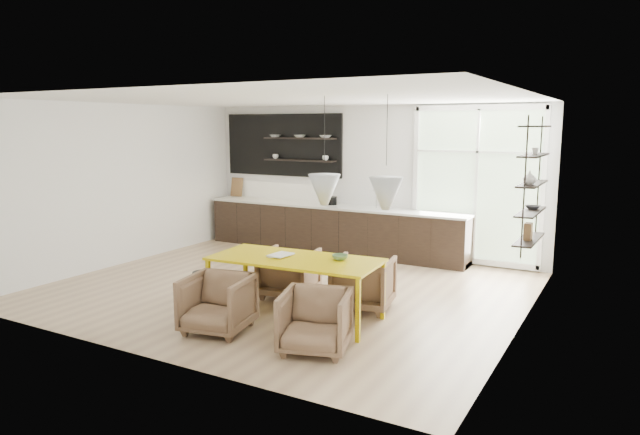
{
  "coord_description": "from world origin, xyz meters",
  "views": [
    {
      "loc": [
        4.65,
        -7.24,
        2.52
      ],
      "look_at": [
        0.27,
        0.6,
        1.06
      ],
      "focal_mm": 32.0,
      "sensor_mm": 36.0,
      "label": 1
    }
  ],
  "objects": [
    {
      "name": "armchair_front_right",
      "position": [
        1.63,
        -1.94,
        0.35
      ],
      "size": [
        0.94,
        0.95,
        0.7
      ],
      "primitive_type": "imported",
      "rotation": [
        0.0,
        0.0,
        0.3
      ],
      "color": "brown",
      "rests_on": "ground"
    },
    {
      "name": "armchair_back_left",
      "position": [
        0.26,
        -0.32,
        0.36
      ],
      "size": [
        0.89,
        0.9,
        0.72
      ],
      "primitive_type": "imported",
      "rotation": [
        0.0,
        0.0,
        3.31
      ],
      "color": "brown",
      "rests_on": "ground"
    },
    {
      "name": "wire_stool",
      "position": [
        -0.73,
        -1.08,
        0.27
      ],
      "size": [
        0.33,
        0.33,
        0.42
      ],
      "rotation": [
        0.0,
        0.0,
        0.06
      ],
      "color": "black",
      "rests_on": "ground"
    },
    {
      "name": "kitchen_run",
      "position": [
        -0.69,
        2.69,
        0.6
      ],
      "size": [
        5.54,
        0.69,
        2.75
      ],
      "color": "black",
      "rests_on": "ground"
    },
    {
      "name": "right_shelving",
      "position": [
        3.36,
        1.17,
        1.65
      ],
      "size": [
        0.26,
        1.22,
        1.9
      ],
      "color": "black",
      "rests_on": "ground"
    },
    {
      "name": "dining_table",
      "position": [
        0.85,
        -1.1,
        0.75
      ],
      "size": [
        2.28,
        1.15,
        0.81
      ],
      "rotation": [
        0.0,
        0.0,
        0.07
      ],
      "color": "#CBAF03",
      "rests_on": "ground"
    },
    {
      "name": "table_bowl",
      "position": [
        1.39,
        -0.89,
        0.84
      ],
      "size": [
        0.25,
        0.25,
        0.06
      ],
      "primitive_type": "imported",
      "rotation": [
        0.0,
        0.0,
        0.25
      ],
      "color": "#5A8152",
      "rests_on": "dining_table"
    },
    {
      "name": "room",
      "position": [
        0.58,
        1.1,
        1.46
      ],
      "size": [
        7.02,
        6.01,
        2.91
      ],
      "color": "tan",
      "rests_on": "ground"
    },
    {
      "name": "armchair_back_right",
      "position": [
        1.46,
        -0.3,
        0.36
      ],
      "size": [
        0.9,
        0.92,
        0.73
      ],
      "primitive_type": "imported",
      "rotation": [
        0.0,
        0.0,
        3.31
      ],
      "color": "brown",
      "rests_on": "ground"
    },
    {
      "name": "armchair_front_left",
      "position": [
        0.28,
        -1.99,
        0.36
      ],
      "size": [
        0.9,
        0.92,
        0.71
      ],
      "primitive_type": "imported",
      "rotation": [
        0.0,
        0.0,
        0.19
      ],
      "color": "brown",
      "rests_on": "ground"
    },
    {
      "name": "table_book",
      "position": [
        0.5,
        -1.09,
        0.82
      ],
      "size": [
        0.27,
        0.34,
        0.03
      ],
      "primitive_type": "imported",
      "rotation": [
        0.0,
        0.0,
        -0.09
      ],
      "color": "white",
      "rests_on": "dining_table"
    }
  ]
}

